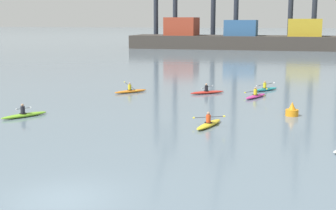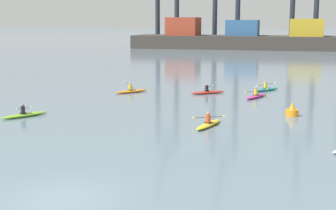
{
  "view_description": "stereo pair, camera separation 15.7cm",
  "coord_description": "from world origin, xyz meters",
  "px_view_note": "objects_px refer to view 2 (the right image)",
  "views": [
    {
      "loc": [
        7.98,
        -15.4,
        6.62
      ],
      "look_at": [
        -0.32,
        17.19,
        0.6
      ],
      "focal_mm": 50.91,
      "sensor_mm": 36.0,
      "label": 1
    },
    {
      "loc": [
        8.13,
        -15.37,
        6.62
      ],
      "look_at": [
        -0.32,
        17.19,
        0.6
      ],
      "focal_mm": 50.91,
      "sensor_mm": 36.0,
      "label": 2
    }
  ],
  "objects_px": {
    "container_barge": "(242,38)",
    "kayak_lime": "(24,114)",
    "channel_buoy": "(292,111)",
    "kayak_red": "(208,92)",
    "kayak_magenta": "(256,96)",
    "kayak_teal": "(266,89)",
    "kayak_orange": "(131,91)",
    "kayak_yellow": "(209,124)"
  },
  "relations": [
    {
      "from": "kayak_yellow",
      "to": "kayak_orange",
      "type": "xyz_separation_m",
      "value": [
        -9.35,
        12.24,
        -0.0
      ]
    },
    {
      "from": "kayak_yellow",
      "to": "kayak_lime",
      "type": "bearing_deg",
      "value": -178.95
    },
    {
      "from": "kayak_red",
      "to": "kayak_magenta",
      "type": "xyz_separation_m",
      "value": [
        4.45,
        -1.2,
        0.0
      ]
    },
    {
      "from": "channel_buoy",
      "to": "kayak_lime",
      "type": "bearing_deg",
      "value": -164.43
    },
    {
      "from": "kayak_teal",
      "to": "kayak_magenta",
      "type": "distance_m",
      "value": 4.43
    },
    {
      "from": "container_barge",
      "to": "channel_buoy",
      "type": "relative_size",
      "value": 51.21
    },
    {
      "from": "kayak_lime",
      "to": "kayak_yellow",
      "type": "bearing_deg",
      "value": 1.05
    },
    {
      "from": "container_barge",
      "to": "kayak_lime",
      "type": "distance_m",
      "value": 83.76
    },
    {
      "from": "channel_buoy",
      "to": "kayak_red",
      "type": "relative_size",
      "value": 0.33
    },
    {
      "from": "kayak_magenta",
      "to": "kayak_yellow",
      "type": "bearing_deg",
      "value": -99.67
    },
    {
      "from": "container_barge",
      "to": "kayak_magenta",
      "type": "bearing_deg",
      "value": -83.17
    },
    {
      "from": "kayak_red",
      "to": "kayak_magenta",
      "type": "distance_m",
      "value": 4.61
    },
    {
      "from": "channel_buoy",
      "to": "kayak_orange",
      "type": "xyz_separation_m",
      "value": [
        -14.43,
        7.48,
        -0.19
      ]
    },
    {
      "from": "kayak_orange",
      "to": "kayak_yellow",
      "type": "bearing_deg",
      "value": -52.64
    },
    {
      "from": "kayak_red",
      "to": "channel_buoy",
      "type": "bearing_deg",
      "value": -49.0
    },
    {
      "from": "kayak_lime",
      "to": "kayak_magenta",
      "type": "height_order",
      "value": "same"
    },
    {
      "from": "container_barge",
      "to": "kayak_magenta",
      "type": "height_order",
      "value": "container_barge"
    },
    {
      "from": "kayak_lime",
      "to": "kayak_red",
      "type": "bearing_deg",
      "value": 52.32
    },
    {
      "from": "container_barge",
      "to": "kayak_orange",
      "type": "distance_m",
      "value": 71.1
    },
    {
      "from": "kayak_teal",
      "to": "kayak_magenta",
      "type": "relative_size",
      "value": 0.92
    },
    {
      "from": "channel_buoy",
      "to": "kayak_teal",
      "type": "distance_m",
      "value": 12.03
    },
    {
      "from": "kayak_teal",
      "to": "kayak_lime",
      "type": "bearing_deg",
      "value": -132.78
    },
    {
      "from": "kayak_teal",
      "to": "container_barge",
      "type": "bearing_deg",
      "value": 97.78
    },
    {
      "from": "container_barge",
      "to": "kayak_teal",
      "type": "xyz_separation_m",
      "value": [
        9.11,
        -66.7,
        -2.29
      ]
    },
    {
      "from": "kayak_lime",
      "to": "kayak_magenta",
      "type": "distance_m",
      "value": 19.41
    },
    {
      "from": "kayak_orange",
      "to": "kayak_teal",
      "type": "distance_m",
      "value": 12.75
    },
    {
      "from": "kayak_lime",
      "to": "container_barge",
      "type": "bearing_deg",
      "value": 85.6
    },
    {
      "from": "container_barge",
      "to": "channel_buoy",
      "type": "distance_m",
      "value": 79.35
    },
    {
      "from": "container_barge",
      "to": "kayak_magenta",
      "type": "xyz_separation_m",
      "value": [
        8.52,
        -71.09,
        -2.29
      ]
    },
    {
      "from": "kayak_lime",
      "to": "kayak_orange",
      "type": "height_order",
      "value": "kayak_orange"
    },
    {
      "from": "channel_buoy",
      "to": "kayak_lime",
      "type": "xyz_separation_m",
      "value": [
        -17.95,
        -5.0,
        -0.19
      ]
    },
    {
      "from": "kayak_red",
      "to": "kayak_teal",
      "type": "distance_m",
      "value": 5.97
    },
    {
      "from": "kayak_red",
      "to": "kayak_magenta",
      "type": "relative_size",
      "value": 0.91
    },
    {
      "from": "container_barge",
      "to": "kayak_lime",
      "type": "height_order",
      "value": "container_barge"
    },
    {
      "from": "kayak_yellow",
      "to": "kayak_lime",
      "type": "height_order",
      "value": "same"
    },
    {
      "from": "kayak_teal",
      "to": "kayak_red",
      "type": "bearing_deg",
      "value": -147.61
    },
    {
      "from": "kayak_lime",
      "to": "kayak_teal",
      "type": "bearing_deg",
      "value": 47.22
    },
    {
      "from": "container_barge",
      "to": "channel_buoy",
      "type": "xyz_separation_m",
      "value": [
        11.53,
        -78.47,
        -2.11
      ]
    },
    {
      "from": "kayak_magenta",
      "to": "kayak_teal",
      "type": "bearing_deg",
      "value": 82.38
    },
    {
      "from": "kayak_yellow",
      "to": "kayak_red",
      "type": "relative_size",
      "value": 1.12
    },
    {
      "from": "container_barge",
      "to": "kayak_lime",
      "type": "relative_size",
      "value": 15.92
    },
    {
      "from": "kayak_yellow",
      "to": "kayak_teal",
      "type": "relative_size",
      "value": 1.11
    }
  ]
}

